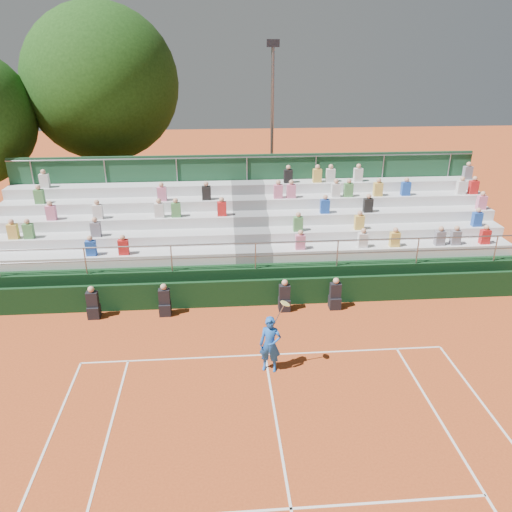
{
  "coord_description": "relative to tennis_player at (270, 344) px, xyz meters",
  "views": [
    {
      "loc": [
        -1.29,
        -12.74,
        8.67
      ],
      "look_at": [
        0.0,
        3.5,
        1.8
      ],
      "focal_mm": 35.0,
      "sensor_mm": 36.0,
      "label": 1
    }
  ],
  "objects": [
    {
      "name": "ground",
      "position": [
        -0.07,
        0.74,
        -0.86
      ],
      "size": [
        90.0,
        90.0,
        0.0
      ],
      "primitive_type": "plane",
      "color": "#BC4B1F",
      "rests_on": "ground"
    },
    {
      "name": "courtside_wall",
      "position": [
        -0.07,
        3.94,
        -0.36
      ],
      "size": [
        20.0,
        0.15,
        1.0
      ],
      "primitive_type": "cube",
      "color": "black",
      "rests_on": "ground"
    },
    {
      "name": "grandstand",
      "position": [
        -0.05,
        7.19,
        0.2
      ],
      "size": [
        20.0,
        5.2,
        4.4
      ],
      "color": "black",
      "rests_on": "ground"
    },
    {
      "name": "tree_east",
      "position": [
        -6.75,
        13.84,
        6.14
      ],
      "size": [
        7.34,
        7.34,
        10.68
      ],
      "color": "#382614",
      "rests_on": "ground"
    },
    {
      "name": "floodlight_mast",
      "position": [
        1.47,
        13.44,
        4.31
      ],
      "size": [
        0.6,
        0.25,
        8.97
      ],
      "color": "gray",
      "rests_on": "ground"
    },
    {
      "name": "tennis_player",
      "position": [
        0.0,
        0.0,
        0.0
      ],
      "size": [
        0.89,
        0.56,
        2.22
      ],
      "color": "blue",
      "rests_on": "ground"
    },
    {
      "name": "line_officials",
      "position": [
        -1.37,
        3.49,
        -0.38
      ],
      "size": [
        8.83,
        0.4,
        1.19
      ],
      "color": "black",
      "rests_on": "ground"
    }
  ]
}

